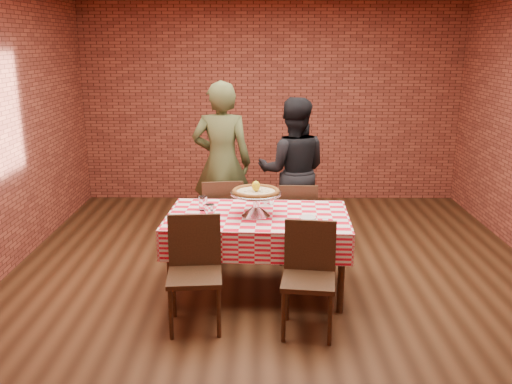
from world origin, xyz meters
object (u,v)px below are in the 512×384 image
chair_near_left (195,275)px  chair_far_left (222,218)px  water_glass_right (203,203)px  diner_black (293,171)px  pizza (256,192)px  chair_near_right (308,281)px  chair_far_right (297,221)px  table (258,253)px  pizza_stand (256,204)px  water_glass_left (210,212)px  diner_olive (222,163)px  condiment_caddy (267,198)px

chair_near_left → chair_far_left: bearing=80.7°
water_glass_right → diner_black: (0.92, 1.23, 0.03)m
pizza → diner_black: bearing=73.2°
chair_near_right → chair_far_right: 1.58m
table → chair_near_right: 0.90m
pizza_stand → chair_far_left: 1.02m
pizza_stand → chair_far_left: size_ratio=0.53×
table → pizza: bearing=-135.9°
water_glass_left → chair_far_left: chair_far_left is taller
water_glass_right → chair_far_right: size_ratio=0.15×
water_glass_right → chair_near_left: (0.00, -0.86, -0.36)m
pizza → chair_near_left: bearing=-125.4°
pizza_stand → diner_olive: 1.47m
water_glass_left → chair_near_left: bearing=-97.8°
condiment_caddy → chair_far_left: bearing=160.4°
chair_far_left → water_glass_left: bearing=80.0°
pizza → chair_far_right: size_ratio=0.49×
pizza_stand → pizza: bearing=0.0°
pizza → water_glass_right: 0.55m
chair_far_right → diner_black: (-0.02, 0.60, 0.41)m
diner_black → chair_near_right: bearing=94.1°
pizza_stand → chair_far_left: (-0.37, 0.85, -0.41)m
table → water_glass_right: water_glass_right is taller
diner_olive → diner_black: bearing=-178.8°
water_glass_left → water_glass_right: (-0.09, 0.27, 0.00)m
table → pizza_stand: pizza_stand is taller
pizza → chair_near_left: (-0.50, -0.70, -0.52)m
chair_far_right → diner_black: 0.73m
table → chair_near_right: (0.41, -0.80, 0.08)m
chair_near_left → water_glass_right: bearing=85.5°
pizza_stand → chair_near_left: (-0.50, -0.70, -0.40)m
water_glass_left → table: bearing=15.7°
pizza_stand → diner_black: size_ratio=0.28×
water_glass_right → chair_near_right: 1.37m
chair_near_left → chair_far_left: size_ratio=1.01×
chair_near_left → chair_far_right: size_ratio=1.05×
water_glass_right → pizza_stand: bearing=-17.7°
pizza_stand → diner_black: diner_black is taller
table → chair_far_left: bearing=115.1°
pizza_stand → water_glass_right: (-0.50, 0.16, -0.04)m
chair_near_left → chair_far_right: (0.94, 1.49, -0.02)m
water_glass_right → condiment_caddy: 0.64m
pizza → diner_black: size_ratio=0.25×
condiment_caddy → water_glass_right: bearing=-136.3°
pizza → diner_olive: size_ratio=0.23×
table → pizza: (-0.02, -0.02, 0.60)m
chair_near_left → chair_near_right: bearing=-10.0°
condiment_caddy → chair_far_left: chair_far_left is taller
pizza → table: bearing=44.1°
chair_near_left → diner_black: diner_black is taller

